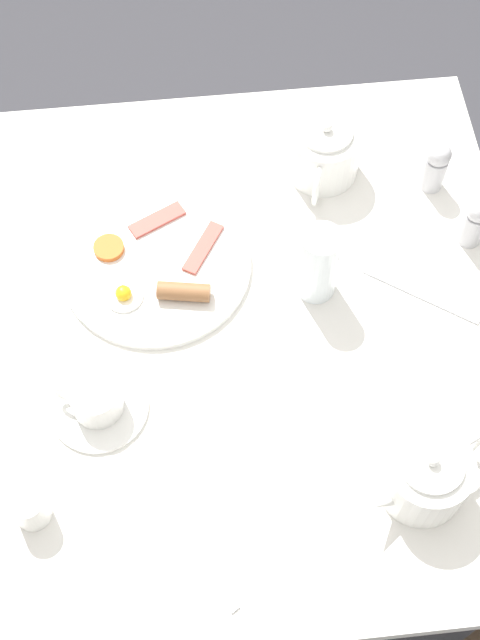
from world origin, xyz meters
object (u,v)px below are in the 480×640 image
(teapot_near, at_px, (426,475))
(knife_by_plate, at_px, (421,295))
(creamer_jug, at_px, (30,506))
(fork_by_plate, at_px, (195,557))
(water_glass_tall, at_px, (319,264))
(pepper_grinder, at_px, (475,221))
(salt_grinder, at_px, (436,165))
(teapot_far, at_px, (324,152))
(breakfast_plate, at_px, (156,265))
(teacup_with_saucer_left, at_px, (96,401))

(teapot_near, xyz_separation_m, knife_by_plate, (0.32, -0.07, -0.05))
(creamer_jug, distance_m, fork_by_plate, 0.24)
(water_glass_tall, distance_m, knife_by_plate, 0.19)
(teapot_near, relative_size, pepper_grinder, 1.90)
(teapot_near, xyz_separation_m, pepper_grinder, (0.42, -0.17, 0.00))
(teapot_near, bearing_deg, knife_by_plate, -128.67)
(salt_grinder, bearing_deg, teapot_near, 166.57)
(teapot_far, height_order, fork_by_plate, teapot_far)
(teapot_near, distance_m, knife_by_plate, 0.33)
(breakfast_plate, height_order, teapot_near, teapot_near)
(pepper_grinder, distance_m, knife_by_plate, 0.15)
(teapot_far, height_order, salt_grinder, teapot_far)
(teapot_far, distance_m, water_glass_tall, 0.25)
(teapot_near, xyz_separation_m, teapot_far, (0.60, 0.06, 0.00))
(teapot_near, relative_size, creamer_jug, 2.53)
(breakfast_plate, height_order, knife_by_plate, breakfast_plate)
(teacup_with_saucer_left, height_order, fork_by_plate, teacup_with_saucer_left)
(fork_by_plate, bearing_deg, teacup_with_saucer_left, 27.86)
(creamer_jug, bearing_deg, breakfast_plate, -26.59)
(creamer_jug, relative_size, salt_grinder, 0.75)
(breakfast_plate, distance_m, knife_by_plate, 0.44)
(creamer_jug, relative_size, fork_by_plate, 0.47)
(knife_by_plate, bearing_deg, fork_by_plate, 133.93)
(water_glass_tall, xyz_separation_m, pepper_grinder, (0.07, -0.27, -0.02))
(teapot_far, bearing_deg, pepper_grinder, -109.63)
(water_glass_tall, bearing_deg, salt_grinder, -51.04)
(creamer_jug, distance_m, knife_by_plate, 0.70)
(teapot_near, xyz_separation_m, water_glass_tall, (0.35, 0.10, 0.02))
(water_glass_tall, bearing_deg, teacup_with_saucer_left, 116.28)
(pepper_grinder, relative_size, salt_grinder, 1.00)
(teapot_near, distance_m, fork_by_plate, 0.35)
(knife_by_plate, bearing_deg, water_glass_tall, 78.98)
(breakfast_plate, xyz_separation_m, fork_by_plate, (-0.49, -0.03, -0.01))
(teapot_far, height_order, creamer_jug, teapot_far)
(teacup_with_saucer_left, xyz_separation_m, pepper_grinder, (0.25, -0.64, 0.03))
(breakfast_plate, xyz_separation_m, teapot_far, (0.17, -0.31, 0.04))
(water_glass_tall, relative_size, creamer_jug, 1.87)
(teapot_far, xyz_separation_m, fork_by_plate, (-0.66, 0.28, -0.05))
(breakfast_plate, xyz_separation_m, water_glass_tall, (-0.07, -0.26, 0.07))
(creamer_jug, height_order, salt_grinder, salt_grinder)
(breakfast_plate, height_order, teapot_far, teapot_far)
(creamer_jug, bearing_deg, water_glass_tall, -53.92)
(pepper_grinder, bearing_deg, water_glass_tall, 104.04)
(fork_by_plate, relative_size, knife_by_plate, 0.94)
(teapot_far, bearing_deg, teapot_near, -157.01)
(water_glass_tall, relative_size, pepper_grinder, 1.41)
(salt_grinder, distance_m, knife_by_plate, 0.24)
(breakfast_plate, relative_size, water_glass_tall, 2.19)
(salt_grinder, bearing_deg, knife_by_plate, 164.26)
(breakfast_plate, bearing_deg, knife_by_plate, -103.02)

